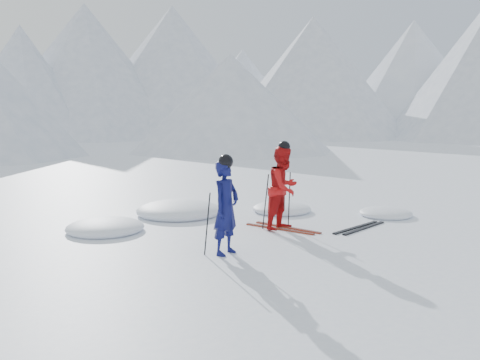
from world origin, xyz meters
TOP-DOWN VIEW (x-y plane):
  - ground at (0.00, 0.00)m, footprint 160.00×160.00m
  - mountain_range at (5.71, 35.31)m, footprint 106.15×62.94m
  - skier_blue at (-2.93, -0.82)m, footprint 0.72×0.59m
  - skier_red at (-0.77, 0.08)m, footprint 1.03×0.89m
  - pole_blue_left at (-3.23, -0.67)m, footprint 0.11×0.08m
  - pole_blue_right at (-2.68, -0.57)m, footprint 0.11×0.07m
  - pole_red_left at (-1.07, 0.33)m, footprint 0.12×0.10m
  - pole_red_right at (-0.47, 0.23)m, footprint 0.12×0.09m
  - ski_worn_left at (-0.89, 0.08)m, footprint 0.59×1.65m
  - ski_worn_right at (-0.65, 0.08)m, footprint 0.47×1.68m
  - ski_loose_a at (0.56, -0.82)m, footprint 1.69×0.36m
  - ski_loose_b at (0.66, -0.97)m, footprint 1.68×0.42m
  - snow_lumps at (-1.47, 2.13)m, footprint 7.67×4.89m

SIDE VIEW (x-z plane):
  - ground at x=0.00m, z-range 0.00..0.00m
  - snow_lumps at x=-1.47m, z-range -0.23..0.23m
  - ski_worn_left at x=-0.89m, z-range 0.00..0.03m
  - ski_worn_right at x=-0.65m, z-range 0.00..0.03m
  - ski_loose_a at x=0.56m, z-range 0.00..0.03m
  - ski_loose_b at x=0.66m, z-range 0.00..0.03m
  - pole_blue_right at x=-2.68m, z-range 0.00..1.12m
  - pole_blue_left at x=-3.23m, z-range 0.00..1.12m
  - pole_red_left at x=-1.07m, z-range 0.00..1.21m
  - pole_red_right at x=-0.47m, z-range 0.00..1.21m
  - skier_blue at x=-2.93m, z-range 0.00..1.68m
  - skier_red at x=-0.77m, z-range 0.00..1.81m
  - mountain_range at x=5.71m, z-range -1.04..14.49m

